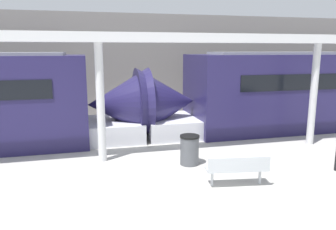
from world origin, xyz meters
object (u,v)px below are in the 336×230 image
Objects in this scene: trash_bin at (190,150)px; support_column_near at (101,103)px; bench_near at (238,168)px; support_column_far at (313,95)px.

support_column_near is at bearing 158.49° from trash_bin.
support_column_near is at bearing 146.92° from bench_near.
bench_near is at bearing -41.50° from support_column_near.
trash_bin is at bearing -21.51° from support_column_near.
trash_bin is at bearing 118.61° from bench_near.
bench_near is 0.45× the size of support_column_far.
bench_near is at bearing -146.60° from support_column_far.
support_column_near is at bearing 180.00° from support_column_far.
support_column_far is at bearing 0.00° from support_column_near.
trash_bin is 2.92m from support_column_near.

